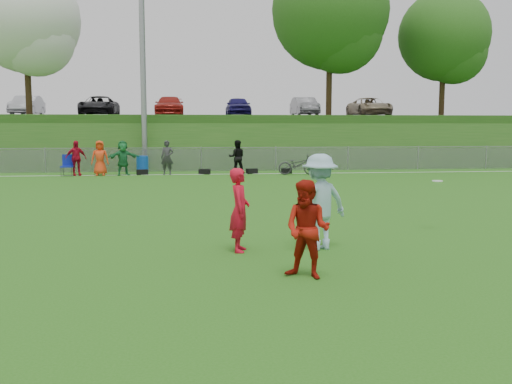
{
  "coord_description": "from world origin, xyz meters",
  "views": [
    {
      "loc": [
        -0.64,
        -10.37,
        2.39
      ],
      "look_at": [
        0.64,
        0.5,
        1.12
      ],
      "focal_mm": 40.0,
      "sensor_mm": 36.0,
      "label": 1
    }
  ],
  "objects": [
    {
      "name": "tree_green_near",
      "position": [
        8.16,
        24.42,
        9.03
      ],
      "size": [
        7.14,
        7.14,
        9.95
      ],
      "color": "black",
      "rests_on": "berm"
    },
    {
      "name": "recycling_bin",
      "position": [
        -3.0,
        19.0,
        0.44
      ],
      "size": [
        0.77,
        0.77,
        0.89
      ],
      "primitive_type": "cylinder",
      "rotation": [
        0.0,
        0.0,
        0.37
      ],
      "color": "#1048B2",
      "rests_on": "ground"
    },
    {
      "name": "spectator_row",
      "position": [
        -2.99,
        18.0,
        0.85
      ],
      "size": [
        8.78,
        1.03,
        1.69
      ],
      "color": "#B40C24",
      "rests_on": "ground"
    },
    {
      "name": "fence",
      "position": [
        0.0,
        20.0,
        0.65
      ],
      "size": [
        58.0,
        0.06,
        1.3
      ],
      "color": "gray",
      "rests_on": "ground"
    },
    {
      "name": "car_row",
      "position": [
        -1.17,
        32.0,
        3.82
      ],
      "size": [
        32.04,
        5.18,
        1.44
      ],
      "color": "white",
      "rests_on": "parking_lot"
    },
    {
      "name": "player_red_left",
      "position": [
        0.31,
        0.33,
        0.8
      ],
      "size": [
        0.47,
        0.64,
        1.6
      ],
      "primitive_type": "imported",
      "rotation": [
        0.0,
        0.0,
        1.42
      ],
      "color": "red",
      "rests_on": "ground"
    },
    {
      "name": "sideline_far",
      "position": [
        0.0,
        18.0,
        0.01
      ],
      "size": [
        60.0,
        0.1,
        0.01
      ],
      "primitive_type": "cube",
      "color": "white",
      "rests_on": "ground"
    },
    {
      "name": "camp_chair",
      "position": [
        -6.46,
        17.87,
        0.3
      ],
      "size": [
        0.58,
        0.59,
        1.02
      ],
      "rotation": [
        0.0,
        0.0,
        -0.01
      ],
      "color": "#0E1D98",
      "rests_on": "ground"
    },
    {
      "name": "player_red_center",
      "position": [
        1.19,
        -1.72,
        0.78
      ],
      "size": [
        0.96,
        0.91,
        1.56
      ],
      "primitive_type": "imported",
      "rotation": [
        0.0,
        0.0,
        -0.57
      ],
      "color": "#A3160B",
      "rests_on": "ground"
    },
    {
      "name": "tree_green_far",
      "position": [
        16.16,
        25.92,
        7.96
      ],
      "size": [
        5.88,
        5.88,
        8.19
      ],
      "color": "black",
      "rests_on": "berm"
    },
    {
      "name": "ground",
      "position": [
        0.0,
        0.0,
        0.0
      ],
      "size": [
        120.0,
        120.0,
        0.0
      ],
      "primitive_type": "plane",
      "color": "#246114",
      "rests_on": "ground"
    },
    {
      "name": "tree_white_flowering",
      "position": [
        -9.84,
        24.92,
        8.32
      ],
      "size": [
        6.3,
        6.3,
        8.78
      ],
      "color": "black",
      "rests_on": "berm"
    },
    {
      "name": "bicycle",
      "position": [
        4.67,
        17.2,
        0.5
      ],
      "size": [
        1.93,
        0.76,
        1.0
      ],
      "primitive_type": "imported",
      "rotation": [
        0.0,
        0.0,
        1.52
      ],
      "color": "#2A2A2C",
      "rests_on": "ground"
    },
    {
      "name": "berm",
      "position": [
        0.0,
        31.0,
        1.5
      ],
      "size": [
        120.0,
        18.0,
        3.0
      ],
      "primitive_type": "cube",
      "color": "#1F4F16",
      "rests_on": "ground"
    },
    {
      "name": "frisbee",
      "position": [
        5.0,
        2.02,
        1.14
      ],
      "size": [
        0.24,
        0.24,
        0.02
      ],
      "color": "white",
      "rests_on": "ground"
    },
    {
      "name": "parking_lot",
      "position": [
        0.0,
        33.0,
        3.05
      ],
      "size": [
        120.0,
        12.0,
        0.1
      ],
      "primitive_type": "cube",
      "color": "black",
      "rests_on": "berm"
    },
    {
      "name": "light_pole",
      "position": [
        -3.0,
        20.8,
        6.71
      ],
      "size": [
        1.2,
        0.4,
        12.15
      ],
      "color": "gray",
      "rests_on": "ground"
    },
    {
      "name": "player_blue",
      "position": [
        1.86,
        0.34,
        0.93
      ],
      "size": [
        1.37,
        1.08,
        1.86
      ],
      "primitive_type": "imported",
      "rotation": [
        0.0,
        0.0,
        3.51
      ],
      "color": "#95BECF",
      "rests_on": "ground"
    },
    {
      "name": "gear_bags",
      "position": [
        0.99,
        18.1,
        0.13
      ],
      "size": [
        7.8,
        0.48,
        0.26
      ],
      "color": "black",
      "rests_on": "ground"
    }
  ]
}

